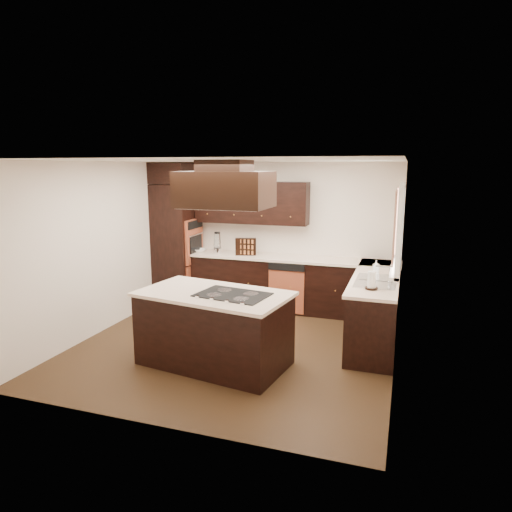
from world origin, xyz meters
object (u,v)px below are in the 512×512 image
island (214,330)px  spice_rack (246,247)px  oven_column (177,243)px  range_hood (225,189)px

island → spice_rack: size_ratio=4.95×
island → oven_column: bearing=135.5°
island → spice_rack: (-0.43, 2.36, 0.63)m
spice_rack → island: bearing=-98.8°
island → range_hood: bearing=39.1°
oven_column → range_hood: bearing=-50.3°
island → range_hood: (0.14, 0.08, 1.72)m
island → spice_rack: 2.48m
oven_column → range_hood: 3.13m
island → range_hood: size_ratio=1.67×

